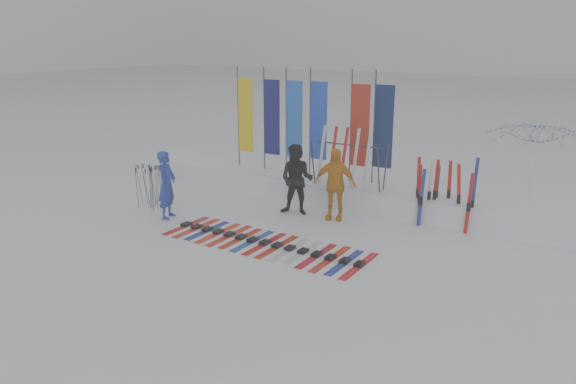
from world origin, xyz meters
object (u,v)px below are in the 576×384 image
Objects in this scene: person_black at (297,180)px; tent_canopy at (532,170)px; ski_row at (265,243)px; ski_rack at (349,159)px; person_blue at (167,185)px; person_yellow at (335,184)px.

tent_canopy is (5.37, 2.98, 0.35)m from person_black.
ski_row is at bearing -131.80° from tent_canopy.
ski_rack is at bearing -159.57° from tent_canopy.
person_black reaches higher than person_blue.
person_black is 1.00× the size of person_yellow.
tent_canopy reaches higher than ski_rack.
person_yellow reaches higher than ski_row.
person_black reaches higher than ski_row.
person_blue is at bearing -147.86° from tent_canopy.
ski_rack is at bearing 83.92° from person_yellow.
person_yellow reaches higher than person_blue.
person_black is 0.94× the size of ski_rack.
person_blue is 9.57m from tent_canopy.
ski_row is at bearing -115.50° from person_yellow.
person_blue is 0.36× the size of ski_row.
ski_rack is (3.61, 3.41, 0.48)m from person_blue.
ski_row is 2.46× the size of ski_rack.
person_yellow is 5.17m from tent_canopy.
person_yellow is at bearing -78.97° from person_blue.
ski_row is (-0.48, -2.51, -0.92)m from person_yellow.
person_black is 1.07m from person_yellow.
tent_canopy reaches higher than person_black.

